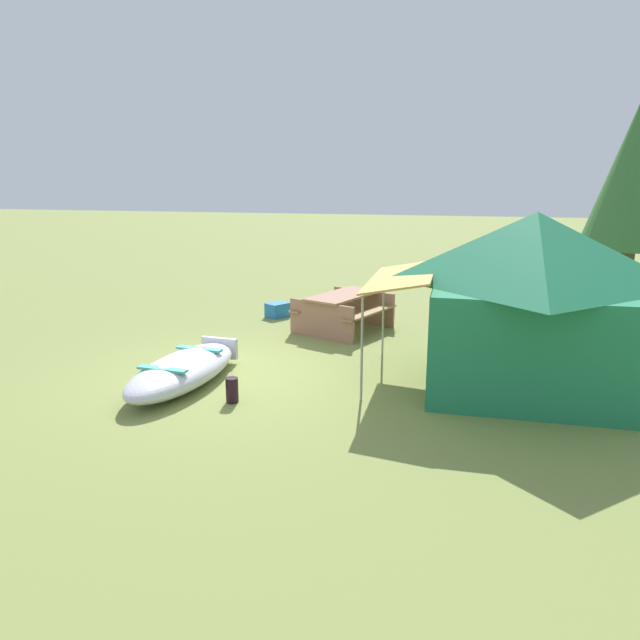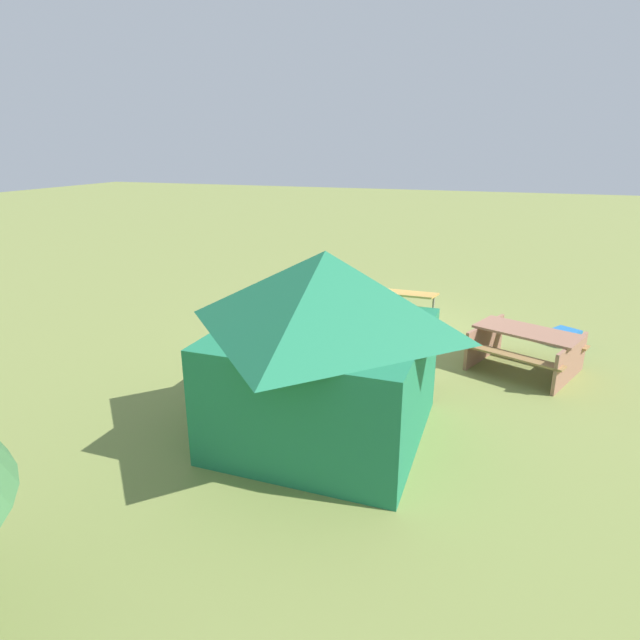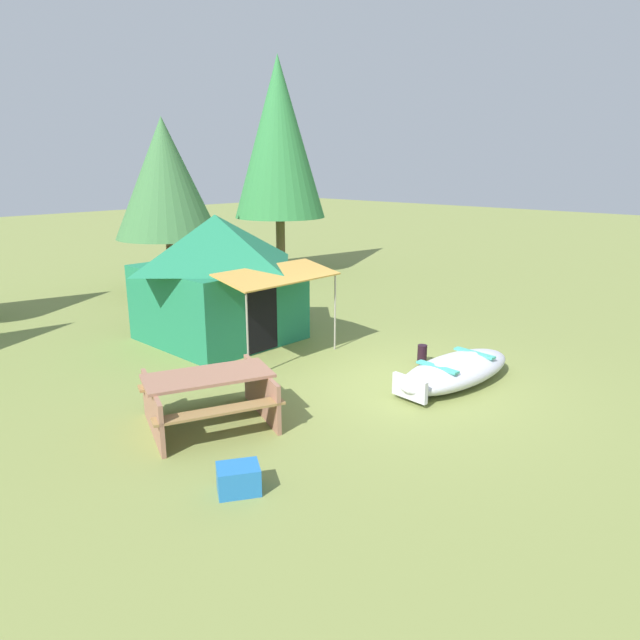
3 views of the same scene
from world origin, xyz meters
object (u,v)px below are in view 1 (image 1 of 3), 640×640
object	(u,v)px
fuel_can	(232,390)
pine_tree_back_left	(638,170)
canvas_cabin_tent	(530,299)
picnic_table	(343,308)
cooler_box	(278,310)
beached_rowboat	(183,370)

from	to	relation	value
fuel_can	pine_tree_back_left	size ratio (longest dim) A/B	0.07
canvas_cabin_tent	picnic_table	xyz separation A→B (m)	(-2.75, -3.36, -0.89)
picnic_table	cooler_box	bearing A→B (deg)	-116.55
picnic_table	pine_tree_back_left	world-z (taller)	pine_tree_back_left
cooler_box	pine_tree_back_left	bearing A→B (deg)	111.71
fuel_can	pine_tree_back_left	world-z (taller)	pine_tree_back_left
canvas_cabin_tent	pine_tree_back_left	world-z (taller)	pine_tree_back_left
fuel_can	picnic_table	bearing A→B (deg)	169.91
fuel_can	pine_tree_back_left	distance (m)	11.42
beached_rowboat	pine_tree_back_left	size ratio (longest dim) A/B	0.54
picnic_table	cooler_box	xyz separation A→B (m)	(-0.85, -1.70, -0.33)
canvas_cabin_tent	picnic_table	bearing A→B (deg)	-129.32
picnic_table	cooler_box	distance (m)	1.93
cooler_box	canvas_cabin_tent	bearing A→B (deg)	54.57
beached_rowboat	picnic_table	distance (m)	4.26
pine_tree_back_left	fuel_can	bearing A→B (deg)	-40.16
canvas_cabin_tent	picnic_table	distance (m)	4.43
canvas_cabin_tent	pine_tree_back_left	size ratio (longest dim) A/B	0.76
cooler_box	fuel_can	bearing A→B (deg)	10.10
beached_rowboat	canvas_cabin_tent	size ratio (longest dim) A/B	0.70
beached_rowboat	cooler_box	bearing A→B (deg)	179.08
canvas_cabin_tent	fuel_can	world-z (taller)	canvas_cabin_tent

